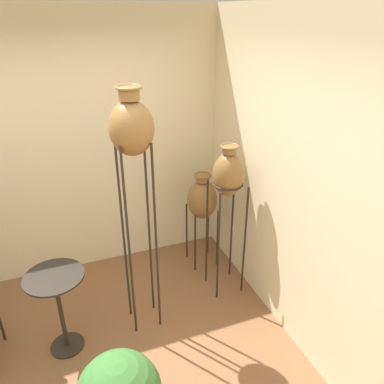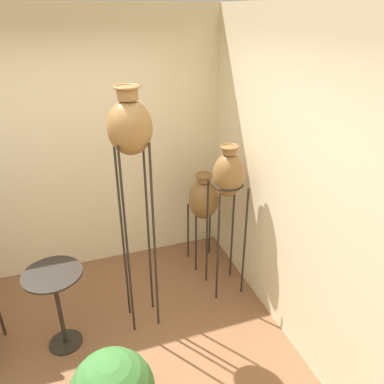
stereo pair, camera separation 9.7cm
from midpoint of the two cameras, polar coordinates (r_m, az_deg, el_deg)
The scene contains 6 objects.
wall_back at distance 3.98m, azimuth -19.65°, elevation 5.71°, with size 7.49×0.06×2.70m.
wall_right at distance 2.90m, azimuth 18.73°, elevation -1.66°, with size 0.06×7.49×2.70m.
vase_stand_tall at distance 2.82m, azimuth -8.41°, elevation 8.86°, with size 0.33×0.33×2.16m.
vase_stand_medium at distance 3.43m, azimuth 6.36°, elevation 2.18°, with size 0.30×0.30×1.56m.
vase_stand_short at distance 4.01m, azimuth 2.47°, elevation -1.21°, with size 0.32×0.32×1.09m.
side_table at distance 3.33m, azimuth -19.18°, elevation -14.47°, with size 0.47×0.47×0.76m.
Camera 2 is at (0.14, -2.01, 2.63)m, focal length 35.00 mm.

